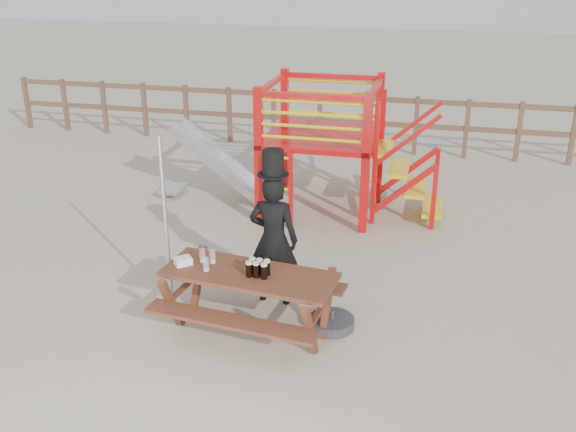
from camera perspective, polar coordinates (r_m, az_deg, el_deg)
The scene contains 10 objects.
ground at distance 7.45m, azimuth -4.08°, elevation -9.13°, with size 60.00×60.00×0.00m, color tan.
back_fence at distance 13.55m, azimuth 4.93°, elevation 8.92°, with size 15.09×0.09×1.20m.
playground_fort at distance 10.18m, azimuth 2.57°, elevation 6.37°, with size 4.71×1.84×2.10m.
picnic_table at distance 7.01m, azimuth -3.44°, elevation -6.99°, with size 1.99×1.48×0.72m.
man_with_hat at distance 7.43m, azimuth -1.29°, elevation -1.80°, with size 0.59×0.40×1.88m.
metal_pole at distance 7.35m, azimuth -10.79°, elevation -0.83°, with size 0.05×0.05×2.08m, color #B2B2B7.
parasol_base at distance 7.27m, azimuth 3.89°, elevation -9.42°, with size 0.51×0.51×0.22m.
paper_bag at distance 7.12m, azimuth -9.31°, elevation -3.98°, with size 0.18×0.14×0.08m, color white.
stout_pints at distance 6.78m, azimuth -2.69°, elevation -4.65°, with size 0.24×0.17×0.17m.
empty_glasses at distance 7.06m, azimuth -7.21°, elevation -3.82°, with size 0.18×0.26×0.15m.
Camera 1 is at (2.02, -6.02, 3.90)m, focal length 40.00 mm.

